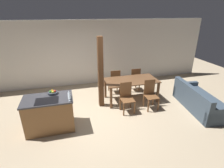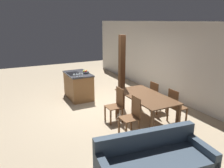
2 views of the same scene
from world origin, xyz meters
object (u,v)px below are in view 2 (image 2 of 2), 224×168
Objects in this scene: dining_table at (146,99)px; timber_post at (122,73)px; kitchen_island at (78,86)px; dining_chair_far_left at (157,97)px; wine_glass_near at (74,74)px; couch at (154,165)px; wine_glass_middle at (77,74)px; dining_chair_near_left at (116,104)px; dining_chair_far_right at (175,106)px; fruit_bowl at (85,72)px; wine_glass_far at (79,73)px; wine_glass_end at (82,73)px; dining_chair_near_right at (132,115)px.

timber_post reaches higher than dining_table.
kitchen_island is 2.87m from dining_chair_far_left.
wine_glass_near reaches higher than couch.
wine_glass_middle is 0.16× the size of dining_chair_near_left.
dining_chair_far_right is (3.13, 1.71, 0.03)m from kitchen_island.
timber_post is at bearing 24.23° from fruit_bowl.
dining_chair_far_right is at bearing 59.43° from dining_chair_near_left.
couch is at bearing -11.53° from dining_chair_near_left.
wine_glass_far and wine_glass_end have the same top height.
kitchen_island is 0.82m from wine_glass_far.
wine_glass_far reaches higher than dining_chair_far_left.
fruit_bowl is at bearing -155.77° from timber_post.
kitchen_island is 0.70× the size of dining_table.
wine_glass_far is 0.07× the size of timber_post.
wine_glass_far is 0.16× the size of dining_chair_far_left.
dining_chair_far_left is (2.31, 1.71, 0.03)m from kitchen_island.
kitchen_island is 1.33× the size of dining_chair_near_right.
wine_glass_near reaches higher than dining_chair_far_right.
dining_chair_far_left and dining_chair_far_right have the same top height.
couch reaches higher than dining_table.
timber_post reaches higher than wine_glass_middle.
wine_glass_end reaches higher than kitchen_island.
wine_glass_near is at bearing -90.00° from wine_glass_middle.
wine_glass_near and wine_glass_middle have the same top height.
wine_glass_far reaches higher than dining_chair_near_left.
fruit_bowl is 3.38m from dining_chair_far_right.
dining_chair_far_right is (0.82, 1.39, 0.00)m from dining_chair_near_left.
dining_chair_near_right is (2.57, 0.44, -0.55)m from wine_glass_far.
wine_glass_middle is at bearing -90.00° from wine_glass_far.
kitchen_island is 0.83m from wine_glass_middle.
dining_table is at bearing 120.57° from dining_chair_near_right.
timber_post is (1.60, 0.88, 0.70)m from kitchen_island.
couch is at bearing 2.09° from wine_glass_near.
fruit_bowl reaches higher than kitchen_island.
wine_glass_middle is 4.18m from couch.
fruit_bowl is at bearing 59.33° from kitchen_island.
wine_glass_middle is 1.00× the size of wine_glass_end.
wine_glass_end is at bearing 90.00° from wine_glass_far.
dining_chair_near_left is 2.41m from couch.
wine_glass_middle is 3.26m from dining_chair_far_right.
fruit_bowl reaches higher than dining_table.
wine_glass_far is 1.00× the size of wine_glass_end.
wine_glass_middle is at bearing -46.35° from fruit_bowl.
dining_chair_far_right is at bearing 36.90° from wine_glass_middle.
dining_chair_near_left is at bearing 90.00° from dining_chair_far_left.
dining_table is (2.16, 1.14, -0.37)m from wine_glass_far.
dining_chair_near_left is at bearing 11.37° from wine_glass_end.
wine_glass_middle reaches higher than couch.
wine_glass_end is 2.43m from dining_table.
dining_chair_far_right is (2.57, 1.84, -0.55)m from wine_glass_far.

